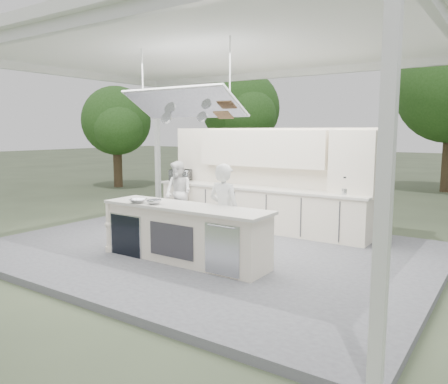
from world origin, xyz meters
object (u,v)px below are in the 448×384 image
Objects in this scene: back_counter at (257,208)px; sous_chef at (178,193)px; head_chef at (224,212)px; demo_island at (184,233)px.

sous_chef reaches higher than back_counter.
back_counter is 3.09× the size of head_chef.
demo_island is 1.89× the size of head_chef.
demo_island is at bearing -40.02° from sous_chef.
head_chef is (0.51, 0.47, 0.35)m from demo_island.
back_counter is 1.90m from sous_chef.
head_chef reaches higher than sous_chef.
demo_island and back_counter have the same top height.
demo_island is 0.61× the size of back_counter.
head_chef reaches higher than back_counter.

